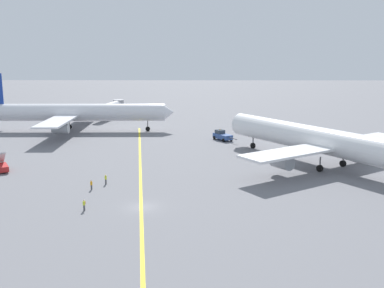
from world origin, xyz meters
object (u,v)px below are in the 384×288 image
(pushback_tug, at_px, (222,136))
(ground_crew_ramp_agent_by_cones, at_px, (91,185))
(airliner_being_pushed, at_px, (321,141))
(jet_bridge, at_px, (112,107))
(gse_stair_truck_yellow, at_px, (2,166))
(ground_crew_wing_walker_right, at_px, (84,205))
(airliner_at_gate_left, at_px, (76,113))
(ground_crew_marshaller_foreground, at_px, (106,179))

(pushback_tug, height_order, ground_crew_ramp_agent_by_cones, pushback_tug)
(airliner_being_pushed, distance_m, pushback_tug, 32.50)
(ground_crew_ramp_agent_by_cones, xyz_separation_m, jet_bridge, (-12.16, 82.40, 3.00))
(gse_stair_truck_yellow, bearing_deg, airliner_being_pushed, 4.66)
(ground_crew_wing_walker_right, bearing_deg, pushback_tug, 66.77)
(pushback_tug, bearing_deg, airliner_at_gate_left, 162.79)
(ground_crew_wing_walker_right, bearing_deg, airliner_being_pushed, 32.77)
(pushback_tug, bearing_deg, gse_stair_truck_yellow, -144.11)
(airliner_being_pushed, relative_size, gse_stair_truck_yellow, 9.77)
(ground_crew_marshaller_foreground, bearing_deg, jet_bridge, 99.96)
(ground_crew_wing_walker_right, height_order, ground_crew_marshaller_foreground, ground_crew_marshaller_foreground)
(gse_stair_truck_yellow, distance_m, ground_crew_wing_walker_right, 29.96)
(gse_stair_truck_yellow, xyz_separation_m, jet_bridge, (7.67, 71.12, 2.81))
(airliner_being_pushed, height_order, ground_crew_ramp_agent_by_cones, airliner_being_pushed)
(ground_crew_ramp_agent_by_cones, height_order, jet_bridge, jet_bridge)
(airliner_being_pushed, xyz_separation_m, pushback_tug, (-18.12, 26.69, -3.94))
(airliner_at_gate_left, bearing_deg, ground_crew_wing_walker_right, -74.17)
(airliner_being_pushed, xyz_separation_m, ground_crew_wing_walker_right, (-40.87, -26.31, -4.27))
(ground_crew_wing_walker_right, xyz_separation_m, ground_crew_ramp_agent_by_cones, (-1.28, 9.98, -0.02))
(ground_crew_wing_walker_right, bearing_deg, ground_crew_ramp_agent_by_cones, 97.31)
(ground_crew_marshaller_foreground, bearing_deg, pushback_tug, 60.80)
(airliner_at_gate_left, bearing_deg, jet_bridge, 78.87)
(jet_bridge, bearing_deg, ground_crew_wing_walker_right, -81.72)
(airliner_being_pushed, height_order, pushback_tug, airliner_being_pushed)
(airliner_being_pushed, height_order, jet_bridge, airliner_being_pushed)
(pushback_tug, distance_m, jet_bridge, 53.54)
(jet_bridge, bearing_deg, gse_stair_truck_yellow, -96.16)
(airliner_at_gate_left, distance_m, pushback_tug, 43.54)
(airliner_at_gate_left, height_order, ground_crew_marshaller_foreground, airliner_at_gate_left)
(jet_bridge, bearing_deg, airliner_being_pushed, -50.58)
(jet_bridge, bearing_deg, ground_crew_ramp_agent_by_cones, -81.61)
(gse_stair_truck_yellow, bearing_deg, ground_crew_ramp_agent_by_cones, -29.63)
(gse_stair_truck_yellow, height_order, jet_bridge, jet_bridge)
(pushback_tug, distance_m, ground_crew_marshaller_foreground, 45.65)
(airliner_at_gate_left, xyz_separation_m, airliner_being_pushed, (59.53, -39.51, -0.24))
(ground_crew_ramp_agent_by_cones, distance_m, ground_crew_marshaller_foreground, 3.63)
(ground_crew_wing_walker_right, bearing_deg, jet_bridge, 98.28)
(airliner_at_gate_left, bearing_deg, gse_stair_truck_yellow, -93.15)
(airliner_being_pushed, distance_m, ground_crew_wing_walker_right, 48.79)
(ground_crew_wing_walker_right, relative_size, jet_bridge, 0.08)
(airliner_at_gate_left, height_order, airliner_being_pushed, airliner_at_gate_left)
(ground_crew_marshaller_foreground, distance_m, jet_bridge, 80.49)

